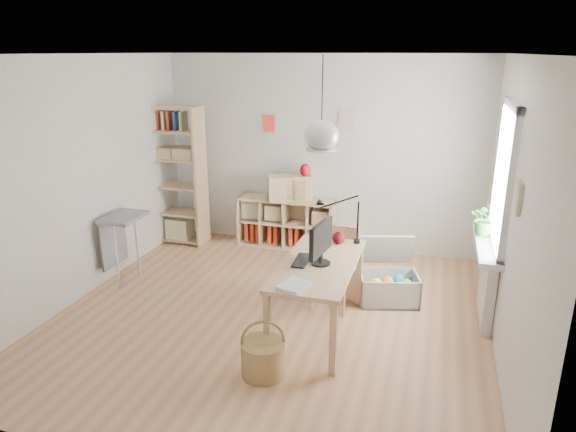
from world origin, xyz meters
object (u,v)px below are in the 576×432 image
(desk, at_px, (319,271))
(monitor, at_px, (321,241))
(tall_bookshelf, at_px, (176,170))
(chair, at_px, (336,262))
(drawer_chest, at_px, (290,187))
(storage_chest, at_px, (389,281))
(cube_shelf, at_px, (285,226))

(desk, distance_m, monitor, 0.33)
(tall_bookshelf, xyz_separation_m, monitor, (2.61, -1.97, -0.10))
(chair, bearing_deg, desk, -84.77)
(desk, height_order, drawer_chest, drawer_chest)
(storage_chest, relative_size, drawer_chest, 1.44)
(storage_chest, bearing_deg, cube_shelf, 126.32)
(chair, relative_size, monitor, 1.83)
(desk, xyz_separation_m, drawer_chest, (-0.94, 2.19, 0.24))
(chair, distance_m, monitor, 0.81)
(drawer_chest, bearing_deg, storage_chest, -63.73)
(desk, bearing_deg, drawer_chest, 113.34)
(tall_bookshelf, bearing_deg, monitor, -37.10)
(tall_bookshelf, distance_m, storage_chest, 3.47)
(chair, relative_size, drawer_chest, 1.48)
(monitor, bearing_deg, chair, 96.92)
(cube_shelf, height_order, tall_bookshelf, tall_bookshelf)
(chair, bearing_deg, tall_bookshelf, 162.68)
(tall_bookshelf, bearing_deg, cube_shelf, 10.19)
(desk, xyz_separation_m, monitor, (0.02, -0.02, 0.33))
(desk, relative_size, storage_chest, 1.72)
(desk, height_order, tall_bookshelf, tall_bookshelf)
(monitor, relative_size, drawer_chest, 0.80)
(desk, xyz_separation_m, chair, (0.04, 0.63, -0.15))
(tall_bookshelf, bearing_deg, desk, -37.01)
(storage_chest, relative_size, monitor, 1.79)
(desk, distance_m, cube_shelf, 2.48)
(storage_chest, bearing_deg, drawer_chest, 125.86)
(tall_bookshelf, bearing_deg, chair, -26.60)
(chair, xyz_separation_m, monitor, (-0.02, -0.66, 0.48))
(chair, height_order, storage_chest, chair)
(chair, bearing_deg, storage_chest, 35.68)
(drawer_chest, bearing_deg, tall_bookshelf, 163.94)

